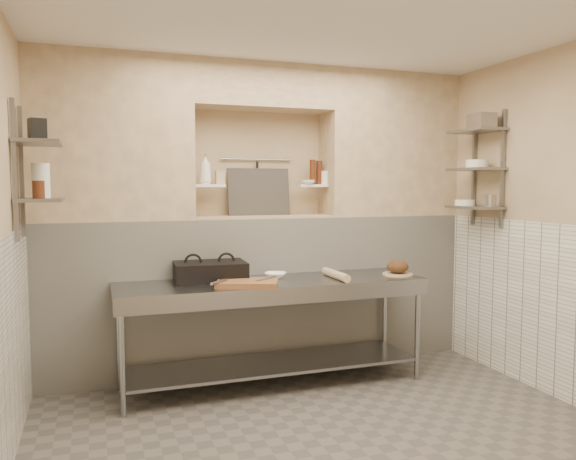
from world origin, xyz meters
name	(u,v)px	position (x,y,z in m)	size (l,w,h in m)	color
floor	(338,451)	(0.00, 0.00, -0.05)	(4.00, 3.90, 0.10)	#59544F
ceiling	(341,0)	(0.00, 0.00, 2.85)	(4.00, 3.90, 0.10)	silver
wall_back	(255,216)	(0.00, 2.00, 1.40)	(4.00, 0.10, 2.80)	tan
backwall_lower	(262,292)	(0.00, 1.75, 0.70)	(4.00, 0.40, 1.40)	white
alcove_sill	(262,217)	(0.00, 1.75, 1.41)	(1.30, 0.40, 0.02)	tan
backwall_pillar_left	(112,138)	(-1.33, 1.75, 2.10)	(1.35, 0.40, 1.40)	tan
backwall_pillar_right	(388,146)	(1.33, 1.75, 2.10)	(1.35, 0.40, 1.40)	tan
backwall_header	(261,87)	(0.00, 1.75, 2.60)	(1.30, 0.40, 0.40)	tan
wainscot_right	(576,316)	(1.99, 0.00, 0.70)	(0.02, 3.90, 1.40)	white
alcove_shelf_left	(209,186)	(-0.50, 1.75, 1.70)	(0.28, 0.16, 0.03)	white
alcove_shelf_right	(312,186)	(0.50, 1.75, 1.70)	(0.28, 0.16, 0.03)	white
utensil_rail	(257,159)	(0.00, 1.92, 1.95)	(0.02, 0.02, 0.70)	gray
hanging_steel	(257,177)	(0.00, 1.90, 1.78)	(0.02, 0.02, 0.30)	black
splash_panel	(259,192)	(0.00, 1.85, 1.64)	(0.60, 0.02, 0.45)	#383330
shelf_rail_left_a	(22,172)	(-1.98, 1.25, 1.80)	(0.03, 0.03, 0.95)	slate
shelf_rail_left_b	(14,170)	(-1.98, 0.85, 1.80)	(0.03, 0.03, 0.95)	slate
wall_shelf_left_lower	(40,200)	(-1.84, 1.05, 1.60)	(0.30, 0.50, 0.03)	slate
wall_shelf_left_upper	(38,143)	(-1.84, 1.05, 2.00)	(0.30, 0.50, 0.03)	slate
shelf_rail_right_a	(474,170)	(1.98, 1.25, 1.85)	(0.03, 0.03, 1.05)	slate
shelf_rail_right_b	(503,169)	(1.98, 0.85, 1.85)	(0.03, 0.03, 1.05)	slate
wall_shelf_right_lower	(475,207)	(1.84, 1.05, 1.50)	(0.30, 0.50, 0.03)	slate
wall_shelf_right_mid	(476,169)	(1.84, 1.05, 1.85)	(0.30, 0.50, 0.03)	slate
wall_shelf_right_upper	(477,131)	(1.84, 1.05, 2.20)	(0.30, 0.50, 0.03)	slate
prep_table	(273,311)	(-0.07, 1.18, 0.64)	(2.60, 0.70, 0.90)	gray
panini_press	(210,271)	(-0.57, 1.36, 0.98)	(0.62, 0.46, 0.16)	black
cutting_board	(247,283)	(-0.33, 1.04, 0.92)	(0.48, 0.34, 0.04)	brown
knife_blade	(266,279)	(-0.18, 1.04, 0.95)	(0.25, 0.03, 0.01)	gray
tongs	(219,281)	(-0.58, 0.98, 0.96)	(0.02, 0.02, 0.25)	gray
mixing_bowl	(275,275)	(0.00, 1.33, 0.92)	(0.19, 0.19, 0.05)	white
rolling_pin	(336,275)	(0.47, 1.11, 0.93)	(0.07, 0.07, 0.46)	tan
bread_board	(398,274)	(1.08, 1.12, 0.91)	(0.27, 0.27, 0.02)	tan
bread_loaf	(398,267)	(1.08, 1.12, 0.97)	(0.19, 0.19, 0.12)	#4C2D19
bottle_soap	(205,169)	(-0.53, 1.73, 1.85)	(0.10, 0.10, 0.27)	white
jar_alcove	(220,178)	(-0.39, 1.76, 1.77)	(0.08, 0.08, 0.12)	tan
bowl_alcove	(308,182)	(0.44, 1.70, 1.73)	(0.13, 0.13, 0.04)	white
condiment_a	(319,173)	(0.58, 1.77, 1.83)	(0.06, 0.06, 0.23)	#451E0E
condiment_b	(313,172)	(0.51, 1.75, 1.83)	(0.06, 0.06, 0.23)	#451E0E
condiment_c	(325,178)	(0.63, 1.75, 1.78)	(0.08, 0.08, 0.13)	white
jug_left	(41,180)	(-1.84, 1.16, 1.74)	(0.12, 0.12, 0.25)	white
jar_left	(38,189)	(-1.84, 0.94, 1.67)	(0.08, 0.08, 0.12)	#451E0E
box_left_upper	(37,130)	(-1.84, 1.00, 2.09)	(0.11, 0.11, 0.15)	black
bowl_right	(465,203)	(1.84, 1.20, 1.54)	(0.18, 0.18, 0.06)	white
canister_right	(490,201)	(1.84, 0.84, 1.57)	(0.11, 0.11, 0.11)	gray
bowl_right_mid	(477,164)	(1.84, 1.04, 1.90)	(0.20, 0.20, 0.07)	white
basket_right	(482,121)	(1.84, 0.98, 2.28)	(0.17, 0.21, 0.13)	gray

